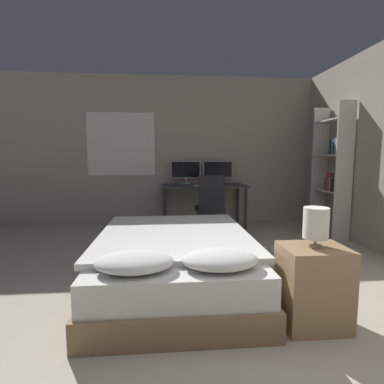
{
  "coord_description": "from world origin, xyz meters",
  "views": [
    {
      "loc": [
        -0.58,
        -1.53,
        1.25
      ],
      "look_at": [
        -0.22,
        2.66,
        0.75
      ],
      "focal_mm": 28.0,
      "sensor_mm": 36.0,
      "label": 1
    }
  ],
  "objects_px": {
    "bedside_lamp": "(316,223)",
    "office_chair": "(210,213)",
    "monitor_left": "(186,171)",
    "bed": "(175,261)",
    "desk": "(203,190)",
    "monitor_right": "(218,170)",
    "bookshelf": "(333,167)",
    "nightstand": "(313,286)",
    "keyboard": "(205,186)",
    "computer_mouse": "(222,185)"
  },
  "relations": [
    {
      "from": "bed",
      "to": "monitor_left",
      "type": "distance_m",
      "value": 2.78
    },
    {
      "from": "desk",
      "to": "office_chair",
      "type": "bearing_deg",
      "value": -88.67
    },
    {
      "from": "bed",
      "to": "bedside_lamp",
      "type": "distance_m",
      "value": 1.35
    },
    {
      "from": "bed",
      "to": "computer_mouse",
      "type": "bearing_deg",
      "value": 68.5
    },
    {
      "from": "bed",
      "to": "computer_mouse",
      "type": "height_order",
      "value": "computer_mouse"
    },
    {
      "from": "monitor_right",
      "to": "office_chair",
      "type": "distance_m",
      "value": 1.16
    },
    {
      "from": "monitor_left",
      "to": "monitor_right",
      "type": "relative_size",
      "value": 1.0
    },
    {
      "from": "monitor_left",
      "to": "computer_mouse",
      "type": "bearing_deg",
      "value": -39.2
    },
    {
      "from": "nightstand",
      "to": "office_chair",
      "type": "bearing_deg",
      "value": 99.04
    },
    {
      "from": "bed",
      "to": "desk",
      "type": "height_order",
      "value": "desk"
    },
    {
      "from": "bedside_lamp",
      "to": "office_chair",
      "type": "distance_m",
      "value": 2.54
    },
    {
      "from": "bed",
      "to": "nightstand",
      "type": "bearing_deg",
      "value": -37.2
    },
    {
      "from": "office_chair",
      "to": "monitor_right",
      "type": "bearing_deg",
      "value": 73.43
    },
    {
      "from": "bedside_lamp",
      "to": "office_chair",
      "type": "height_order",
      "value": "office_chair"
    },
    {
      "from": "bed",
      "to": "nightstand",
      "type": "xyz_separation_m",
      "value": [
        0.99,
        -0.75,
        0.04
      ]
    },
    {
      "from": "bedside_lamp",
      "to": "office_chair",
      "type": "xyz_separation_m",
      "value": [
        -0.39,
        2.48,
        -0.39
      ]
    },
    {
      "from": "bed",
      "to": "computer_mouse",
      "type": "distance_m",
      "value": 2.41
    },
    {
      "from": "nightstand",
      "to": "bookshelf",
      "type": "xyz_separation_m",
      "value": [
        1.51,
        2.4,
        0.79
      ]
    },
    {
      "from": "bedside_lamp",
      "to": "keyboard",
      "type": "relative_size",
      "value": 0.75
    },
    {
      "from": "desk",
      "to": "monitor_left",
      "type": "bearing_deg",
      "value": 141.22
    },
    {
      "from": "bed",
      "to": "desk",
      "type": "distance_m",
      "value": 2.53
    },
    {
      "from": "bedside_lamp",
      "to": "office_chair",
      "type": "bearing_deg",
      "value": 99.04
    },
    {
      "from": "nightstand",
      "to": "office_chair",
      "type": "xyz_separation_m",
      "value": [
        -0.39,
        2.48,
        0.08
      ]
    },
    {
      "from": "nightstand",
      "to": "bedside_lamp",
      "type": "bearing_deg",
      "value": 0.0
    },
    {
      "from": "bedside_lamp",
      "to": "office_chair",
      "type": "relative_size",
      "value": 0.3
    },
    {
      "from": "monitor_left",
      "to": "monitor_right",
      "type": "height_order",
      "value": "same"
    },
    {
      "from": "monitor_left",
      "to": "bookshelf",
      "type": "xyz_separation_m",
      "value": [
        2.22,
        -1.02,
        0.09
      ]
    },
    {
      "from": "nightstand",
      "to": "monitor_left",
      "type": "bearing_deg",
      "value": 101.68
    },
    {
      "from": "bookshelf",
      "to": "bed",
      "type": "bearing_deg",
      "value": -146.65
    },
    {
      "from": "bed",
      "to": "monitor_left",
      "type": "bearing_deg",
      "value": 83.88
    },
    {
      "from": "monitor_left",
      "to": "office_chair",
      "type": "xyz_separation_m",
      "value": [
        0.31,
        -0.94,
        -0.62
      ]
    },
    {
      "from": "nightstand",
      "to": "bookshelf",
      "type": "distance_m",
      "value": 2.94
    },
    {
      "from": "bed",
      "to": "bookshelf",
      "type": "height_order",
      "value": "bookshelf"
    },
    {
      "from": "nightstand",
      "to": "computer_mouse",
      "type": "height_order",
      "value": "computer_mouse"
    },
    {
      "from": "keyboard",
      "to": "office_chair",
      "type": "height_order",
      "value": "office_chair"
    },
    {
      "from": "desk",
      "to": "computer_mouse",
      "type": "height_order",
      "value": "computer_mouse"
    },
    {
      "from": "monitor_left",
      "to": "keyboard",
      "type": "distance_m",
      "value": 0.6
    },
    {
      "from": "monitor_left",
      "to": "computer_mouse",
      "type": "xyz_separation_m",
      "value": [
        0.58,
        -0.47,
        -0.22
      ]
    },
    {
      "from": "bedside_lamp",
      "to": "desk",
      "type": "bearing_deg",
      "value": 97.36
    },
    {
      "from": "monitor_right",
      "to": "keyboard",
      "type": "height_order",
      "value": "monitor_right"
    },
    {
      "from": "computer_mouse",
      "to": "bookshelf",
      "type": "relative_size",
      "value": 0.03
    },
    {
      "from": "keyboard",
      "to": "office_chair",
      "type": "bearing_deg",
      "value": -88.0
    },
    {
      "from": "bed",
      "to": "bookshelf",
      "type": "distance_m",
      "value": 3.11
    },
    {
      "from": "bed",
      "to": "keyboard",
      "type": "relative_size",
      "value": 5.19
    },
    {
      "from": "bedside_lamp",
      "to": "monitor_left",
      "type": "relative_size",
      "value": 0.53
    },
    {
      "from": "bed",
      "to": "office_chair",
      "type": "bearing_deg",
      "value": 70.91
    },
    {
      "from": "bed",
      "to": "office_chair",
      "type": "height_order",
      "value": "office_chair"
    },
    {
      "from": "office_chair",
      "to": "bed",
      "type": "bearing_deg",
      "value": -109.09
    },
    {
      "from": "keyboard",
      "to": "office_chair",
      "type": "xyz_separation_m",
      "value": [
        0.02,
        -0.47,
        -0.39
      ]
    },
    {
      "from": "computer_mouse",
      "to": "monitor_right",
      "type": "bearing_deg",
      "value": 88.43
    }
  ]
}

